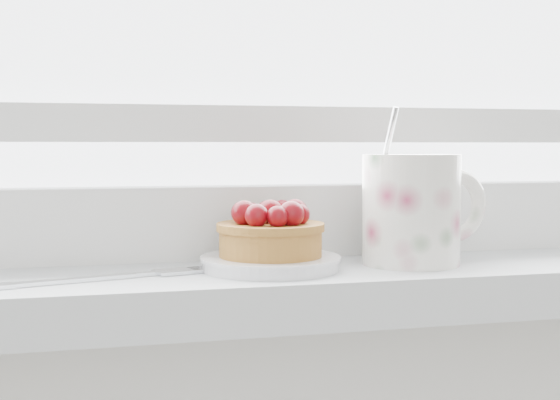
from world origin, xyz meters
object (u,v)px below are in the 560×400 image
object	(u,v)px
raspberry_tart	(271,231)
fork	(113,277)
floral_mug	(414,207)
saucer	(271,263)

from	to	relation	value
raspberry_tart	fork	world-z (taller)	raspberry_tart
floral_mug	fork	size ratio (longest dim) A/B	0.74
raspberry_tart	floral_mug	distance (m)	0.14
saucer	fork	size ratio (longest dim) A/B	0.63
raspberry_tart	floral_mug	size ratio (longest dim) A/B	0.65
fork	floral_mug	bearing A→B (deg)	2.77
raspberry_tart	fork	size ratio (longest dim) A/B	0.48
raspberry_tart	floral_mug	world-z (taller)	floral_mug
saucer	floral_mug	distance (m)	0.14
saucer	raspberry_tart	size ratio (longest dim) A/B	1.31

